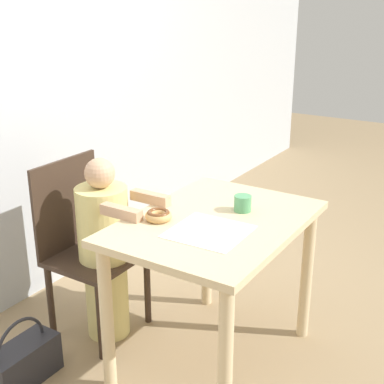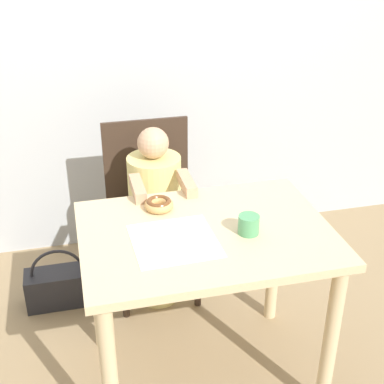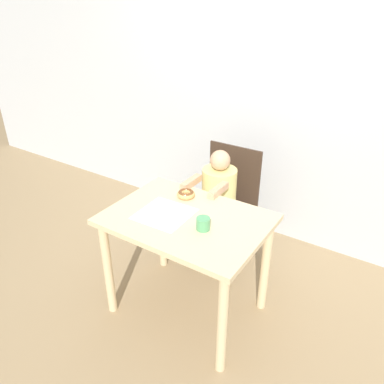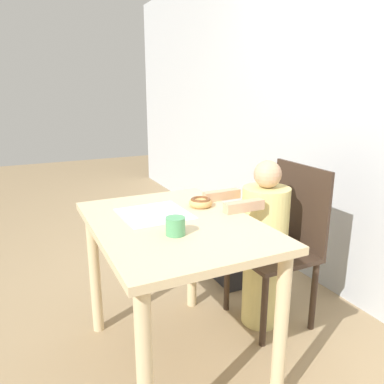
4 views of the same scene
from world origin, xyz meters
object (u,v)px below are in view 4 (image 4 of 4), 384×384
at_px(chair, 281,242).
at_px(donut, 201,202).
at_px(cup, 175,226).
at_px(handbag, 226,266).
at_px(child_figure, 263,246).

bearing_deg(chair, donut, -95.31).
bearing_deg(cup, handbag, 136.92).
height_order(chair, donut, chair).
relative_size(donut, cup, 1.48).
xyz_separation_m(handbag, cup, (0.78, -0.73, 0.69)).
xyz_separation_m(child_figure, donut, (-0.05, -0.38, 0.30)).
relative_size(handbag, cup, 4.20).
height_order(chair, cup, chair).
bearing_deg(donut, handbag, 136.12).
bearing_deg(cup, child_figure, 111.54).
relative_size(chair, child_figure, 0.95).
bearing_deg(donut, chair, 84.69).
distance_m(chair, donut, 0.59).
height_order(donut, cup, cup).
bearing_deg(child_figure, cup, -68.46).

